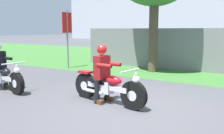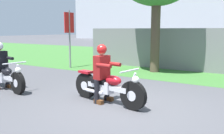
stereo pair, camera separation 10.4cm
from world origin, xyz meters
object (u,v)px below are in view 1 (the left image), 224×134
Objects in this scene: motorcycle_lead at (108,87)px; rider_lead at (102,69)px; motorcycle_follow at (2,77)px; sign_banner at (67,30)px.

rider_lead is at bearing 179.18° from motorcycle_lead.
sign_banner is at bearing 113.85° from motorcycle_follow.
motorcycle_follow is (-3.14, -0.51, -0.44)m from rider_lead.
motorcycle_lead is at bearing -39.27° from sign_banner.
motorcycle_follow is (-3.30, -0.48, -0.01)m from motorcycle_lead.
rider_lead is at bearing 17.89° from motorcycle_follow.
rider_lead reaches higher than motorcycle_follow.
rider_lead is 5.63m from sign_banner.
rider_lead is 0.54× the size of sign_banner.
rider_lead reaches higher than motorcycle_lead.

